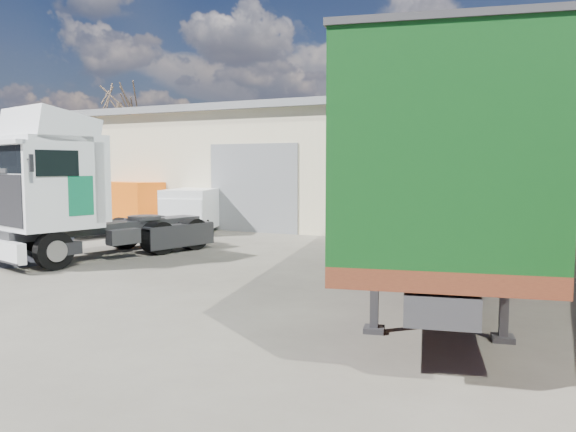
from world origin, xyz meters
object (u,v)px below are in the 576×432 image
at_px(tractor_unit, 74,198).
at_px(orange_skip, 135,207).
at_px(panel_van, 196,209).
at_px(box_trailer, 436,166).
at_px(bare_tree, 119,89).

xyz_separation_m(tractor_unit, orange_skip, (-4.73, 8.04, -0.93)).
relative_size(panel_van, orange_skip, 1.30).
relative_size(tractor_unit, box_trailer, 0.49).
height_order(bare_tree, orange_skip, bare_tree).
bearing_deg(box_trailer, tractor_unit, 175.90).
distance_m(tractor_unit, orange_skip, 9.38).
distance_m(panel_van, orange_skip, 3.71).
bearing_deg(tractor_unit, orange_skip, 135.42).
bearing_deg(panel_van, box_trailer, -47.01).
height_order(tractor_unit, panel_van, tractor_unit).
xyz_separation_m(panel_van, orange_skip, (-3.67, 0.55, -0.05)).
xyz_separation_m(bare_tree, box_trailer, (24.64, -16.92, -5.24)).
height_order(bare_tree, box_trailer, bare_tree).
height_order(box_trailer, orange_skip, box_trailer).
bearing_deg(tractor_unit, box_trailer, 22.52).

